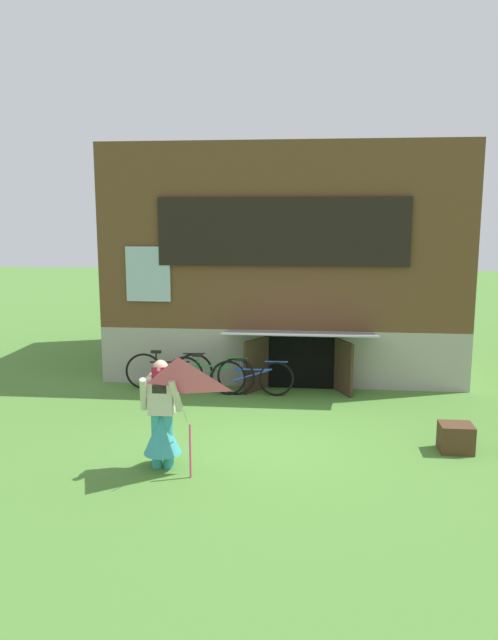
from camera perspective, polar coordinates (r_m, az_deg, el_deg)
The scene contains 8 objects.
ground_plane at distance 9.60m, azimuth 2.12°, elevation -11.27°, with size 60.00×60.00×0.00m, color #4C7F33.
log_house at distance 14.39m, azimuth 3.57°, elevation 5.75°, with size 7.45×5.94×4.87m.
person at distance 8.53m, azimuth -8.16°, elevation -9.53°, with size 0.60×0.52×1.53m.
kite at distance 7.78m, azimuth -6.60°, elevation -6.45°, with size 0.93×0.86×1.62m.
bicycle_blue at distance 11.78m, azimuth 0.29°, elevation -5.40°, with size 1.62×0.09×0.74m.
bicycle_green at distance 11.89m, azimuth -3.65°, elevation -5.14°, with size 1.75×0.09×0.79m.
bicycle_black at distance 12.29m, azimuth -7.51°, elevation -4.72°, with size 1.74×0.22×0.79m.
wooden_crate at distance 9.64m, azimuth 18.80°, elevation -10.40°, with size 0.48×0.41×0.42m, color #4C331E.
Camera 1 is at (0.56, -8.94, 3.46)m, focal length 34.17 mm.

